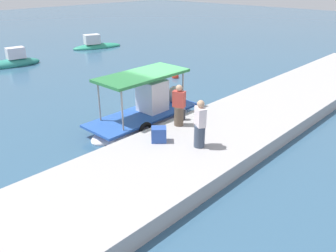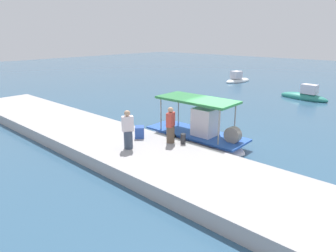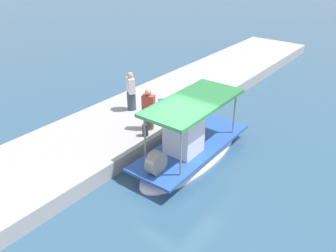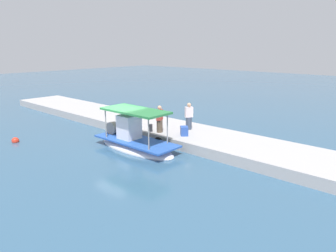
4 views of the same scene
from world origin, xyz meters
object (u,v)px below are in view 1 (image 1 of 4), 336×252
at_px(main_fishing_boat, 146,115).
at_px(moored_boat_far, 96,46).
at_px(cargo_crate, 159,134).
at_px(moored_boat_mid, 12,63).
at_px(fisherman_by_crate, 200,126).
at_px(mooring_bollard, 183,114).
at_px(marker_buoy, 175,77).
at_px(fisherman_near_bollard, 179,107).

xyz_separation_m(main_fishing_boat, moored_boat_far, (8.97, 16.41, -0.21)).
bearing_deg(cargo_crate, moored_boat_mid, 82.89).
distance_m(cargo_crate, moored_boat_mid, 17.85).
relative_size(fisherman_by_crate, mooring_bollard, 3.67).
distance_m(main_fishing_boat, moored_boat_far, 18.70).
bearing_deg(cargo_crate, moored_boat_far, 60.66).
relative_size(mooring_bollard, moored_boat_mid, 0.11).
height_order(main_fishing_boat, marker_buoy, main_fishing_boat).
bearing_deg(moored_boat_far, fisherman_by_crate, -116.11).
relative_size(fisherman_by_crate, cargo_crate, 3.17).
height_order(marker_buoy, moored_boat_mid, moored_boat_mid).
bearing_deg(fisherman_near_bollard, fisherman_by_crate, -116.75).
xyz_separation_m(main_fishing_boat, marker_buoy, (6.57, 4.21, -0.34)).
bearing_deg(cargo_crate, marker_buoy, 39.32).
height_order(main_fishing_boat, moored_boat_far, main_fishing_boat).
xyz_separation_m(fisherman_near_bollard, fisherman_by_crate, (-0.91, -1.81, 0.02)).
height_order(fisherman_by_crate, marker_buoy, fisherman_by_crate).
bearing_deg(mooring_bollard, moored_boat_far, 65.01).
relative_size(fisherman_near_bollard, marker_buoy, 3.82).
bearing_deg(fisherman_by_crate, cargo_crate, 117.88).
distance_m(fisherman_by_crate, moored_boat_mid, 19.13).
bearing_deg(moored_boat_far, mooring_bollard, -114.99).
height_order(fisherman_near_bollard, moored_boat_mid, fisherman_near_bollard).
distance_m(fisherman_near_bollard, moored_boat_far, 20.61).
height_order(cargo_crate, moored_boat_mid, moored_boat_mid).
xyz_separation_m(fisherman_near_bollard, mooring_bollard, (0.54, 0.27, -0.54)).
bearing_deg(main_fishing_boat, marker_buoy, 32.65).
bearing_deg(moored_boat_far, moored_boat_mid, -171.53).
xyz_separation_m(marker_buoy, moored_boat_far, (2.40, 12.20, 0.13)).
height_order(fisherman_near_bollard, fisherman_by_crate, fisherman_by_crate).
relative_size(mooring_bollard, moored_boat_far, 0.10).
height_order(cargo_crate, moored_boat_far, moored_boat_far).
relative_size(fisherman_by_crate, moored_boat_far, 0.37).
bearing_deg(fisherman_near_bollard, main_fishing_boat, 88.33).
bearing_deg(fisherman_by_crate, mooring_bollard, 55.03).
distance_m(main_fishing_boat, fisherman_near_bollard, 2.28).
bearing_deg(moored_boat_mid, fisherman_near_bollard, -91.94).
distance_m(mooring_bollard, cargo_crate, 2.29).
distance_m(moored_boat_mid, moored_boat_far, 8.54).
height_order(fisherman_by_crate, mooring_bollard, fisherman_by_crate).
relative_size(main_fishing_boat, mooring_bollard, 11.85).
height_order(main_fishing_boat, moored_boat_mid, main_fishing_boat).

